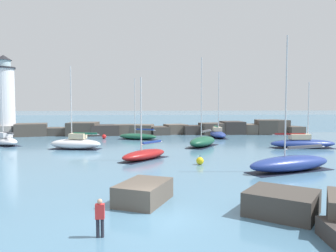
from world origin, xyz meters
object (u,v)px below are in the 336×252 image
object	(u,v)px
sailboat_moored_0	(144,154)
sailboat_moored_8	(203,141)
sailboat_moored_3	(218,134)
mooring_buoy_orange_near	(104,137)
sailboat_moored_1	(302,143)
sailboat_moored_4	(290,163)
sailboat_moored_2	(76,143)
sailboat_moored_5	(5,140)
sailboat_moored_7	(138,136)
lighthouse	(5,101)
person_on_rocks	(100,216)
mooring_buoy_far_side	(200,161)

from	to	relation	value
sailboat_moored_0	sailboat_moored_8	world-z (taller)	sailboat_moored_8
sailboat_moored_3	mooring_buoy_orange_near	world-z (taller)	sailboat_moored_3
sailboat_moored_1	sailboat_moored_4	distance (m)	15.67
sailboat_moored_2	sailboat_moored_3	distance (m)	24.02
sailboat_moored_5	sailboat_moored_3	bearing A→B (deg)	14.77
sailboat_moored_7	sailboat_moored_8	xyz separation A→B (m)	(8.31, -9.27, 0.16)
sailboat_moored_7	sailboat_moored_2	bearing A→B (deg)	-125.03
lighthouse	person_on_rocks	world-z (taller)	lighthouse
sailboat_moored_2	sailboat_moored_3	world-z (taller)	sailboat_moored_3
sailboat_moored_1	sailboat_moored_8	bearing A→B (deg)	168.10
sailboat_moored_1	sailboat_moored_4	bearing A→B (deg)	-120.40
sailboat_moored_3	sailboat_moored_4	bearing A→B (deg)	-91.45
sailboat_moored_1	sailboat_moored_5	xyz separation A→B (m)	(-37.67, 6.07, -0.01)
lighthouse	sailboat_moored_7	distance (m)	24.61
sailboat_moored_5	sailboat_moored_8	xyz separation A→B (m)	(25.73, -3.55, 0.05)
mooring_buoy_orange_near	sailboat_moored_4	bearing A→B (deg)	-56.74
sailboat_moored_8	person_on_rocks	bearing A→B (deg)	-108.74
sailboat_moored_0	sailboat_moored_1	distance (m)	20.68
sailboat_moored_3	sailboat_moored_7	bearing A→B (deg)	-169.95
mooring_buoy_orange_near	sailboat_moored_1	bearing A→B (deg)	-27.59
lighthouse	person_on_rocks	bearing A→B (deg)	-64.58
sailboat_moored_4	sailboat_moored_8	bearing A→B (deg)	104.06
sailboat_moored_7	mooring_buoy_far_side	size ratio (longest dim) A/B	10.68
sailboat_moored_5	mooring_buoy_far_side	distance (m)	28.16
mooring_buoy_orange_near	sailboat_moored_2	bearing A→B (deg)	-99.62
sailboat_moored_5	sailboat_moored_8	size ratio (longest dim) A/B	0.70
lighthouse	mooring_buoy_orange_near	world-z (taller)	lighthouse
mooring_buoy_orange_near	sailboat_moored_3	bearing A→B (deg)	2.33
lighthouse	mooring_buoy_far_side	distance (m)	41.44
sailboat_moored_7	mooring_buoy_orange_near	world-z (taller)	sailboat_moored_7
sailboat_moored_3	person_on_rocks	xyz separation A→B (m)	(-14.23, -39.63, 0.24)
sailboat_moored_4	mooring_buoy_far_side	distance (m)	7.51
sailboat_moored_8	person_on_rocks	xyz separation A→B (m)	(-9.51, -28.05, 0.18)
sailboat_moored_8	mooring_buoy_far_side	size ratio (longest dim) A/B	12.79
sailboat_moored_8	person_on_rocks	distance (m)	29.62
lighthouse	mooring_buoy_orange_near	bearing A→B (deg)	-19.93
sailboat_moored_5	mooring_buoy_orange_near	world-z (taller)	sailboat_moored_5
lighthouse	sailboat_moored_0	bearing A→B (deg)	-48.62
lighthouse	sailboat_moored_4	distance (m)	48.51
sailboat_moored_0	person_on_rocks	distance (m)	18.67
mooring_buoy_far_side	person_on_rocks	bearing A→B (deg)	-113.92
sailboat_moored_0	sailboat_moored_7	bearing A→B (deg)	92.40
sailboat_moored_4	sailboat_moored_7	xyz separation A→B (m)	(-12.33, 25.30, -0.13)
sailboat_moored_0	sailboat_moored_2	world-z (taller)	sailboat_moored_2
sailboat_moored_8	person_on_rocks	size ratio (longest dim) A/B	7.18
mooring_buoy_orange_near	mooring_buoy_far_side	bearing A→B (deg)	-64.94
sailboat_moored_4	sailboat_moored_1	bearing A→B (deg)	59.60
sailboat_moored_8	mooring_buoy_orange_near	size ratio (longest dim) A/B	12.62
sailboat_moored_5	sailboat_moored_2	bearing A→B (deg)	-25.13
sailboat_moored_4	sailboat_moored_5	size ratio (longest dim) A/B	1.37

